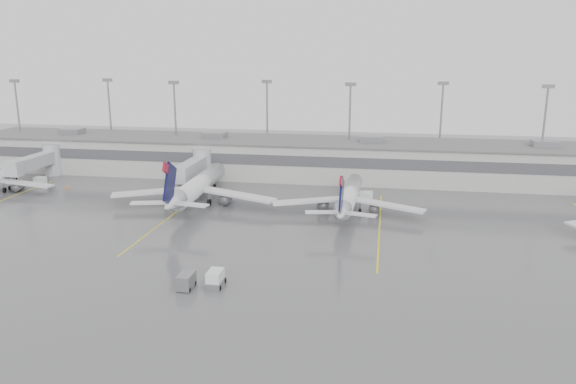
# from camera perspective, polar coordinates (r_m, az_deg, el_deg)

# --- Properties ---
(ground) EXTENTS (260.00, 260.00, 0.00)m
(ground) POSITION_cam_1_polar(r_m,az_deg,el_deg) (70.80, -5.50, -8.57)
(ground) COLOR #4E4E50
(ground) RESTS_ON ground
(terminal) EXTENTS (152.00, 17.00, 9.45)m
(terminal) POSITION_cam_1_polar(r_m,az_deg,el_deg) (124.29, 1.50, 3.48)
(terminal) COLOR #B0B0AA
(terminal) RESTS_ON ground
(light_masts) EXTENTS (142.40, 8.00, 20.60)m
(light_masts) POSITION_cam_1_polar(r_m,az_deg,el_deg) (128.74, 1.91, 7.39)
(light_masts) COLOR gray
(light_masts) RESTS_ON ground
(jet_bridge_left) EXTENTS (4.00, 17.20, 7.00)m
(jet_bridge_left) POSITION_cam_1_polar(r_m,az_deg,el_deg) (133.06, -23.75, 2.85)
(jet_bridge_left) COLOR #9C9FA1
(jet_bridge_left) RESTS_ON ground
(jet_bridge_right) EXTENTS (4.00, 17.20, 7.00)m
(jet_bridge_right) POSITION_cam_1_polar(r_m,az_deg,el_deg) (117.47, -9.34, 2.51)
(jet_bridge_right) COLOR #9C9FA1
(jet_bridge_right) RESTS_ON ground
(stand_markings) EXTENTS (105.25, 40.00, 0.01)m
(stand_markings) POSITION_cam_1_polar(r_m,az_deg,el_deg) (92.76, -1.60, -2.92)
(stand_markings) COLOR yellow
(stand_markings) RESTS_ON ground
(jet_mid_left) EXTENTS (30.32, 34.01, 11.00)m
(jet_mid_left) POSITION_cam_1_polar(r_m,az_deg,el_deg) (102.91, -9.23, 0.59)
(jet_mid_left) COLOR silver
(jet_mid_left) RESTS_ON ground
(jet_mid_right) EXTENTS (26.19, 29.38, 9.50)m
(jet_mid_right) POSITION_cam_1_polar(r_m,az_deg,el_deg) (96.88, 6.19, -0.44)
(jet_mid_right) COLOR silver
(jet_mid_right) RESTS_ON ground
(baggage_tug) EXTENTS (1.99, 3.05, 1.96)m
(baggage_tug) POSITION_cam_1_polar(r_m,az_deg,el_deg) (68.13, -7.40, -8.87)
(baggage_tug) COLOR white
(baggage_tug) RESTS_ON ground
(baggage_cart) EXTENTS (1.66, 2.86, 1.84)m
(baggage_cart) POSITION_cam_1_polar(r_m,az_deg,el_deg) (67.99, -10.32, -8.86)
(baggage_cart) COLOR slate
(baggage_cart) RESTS_ON ground
(gse_uld_a) EXTENTS (2.34, 1.64, 1.59)m
(gse_uld_a) POSITION_cam_1_polar(r_m,az_deg,el_deg) (128.37, -23.87, 1.06)
(gse_uld_a) COLOR white
(gse_uld_a) RESTS_ON ground
(gse_uld_b) EXTENTS (2.73, 1.84, 1.92)m
(gse_uld_b) POSITION_cam_1_polar(r_m,az_deg,el_deg) (108.79, -10.09, -0.03)
(gse_uld_b) COLOR white
(gse_uld_b) RESTS_ON ground
(gse_uld_c) EXTENTS (2.68, 1.86, 1.84)m
(gse_uld_c) POSITION_cam_1_polar(r_m,az_deg,el_deg) (105.22, 7.89, -0.46)
(gse_uld_c) COLOR white
(gse_uld_c) RESTS_ON ground
(gse_loader) EXTENTS (2.48, 3.24, 1.80)m
(gse_loader) POSITION_cam_1_polar(r_m,az_deg,el_deg) (118.74, -9.86, 1.14)
(gse_loader) COLOR slate
(gse_loader) RESTS_ON ground
(cone_a) EXTENTS (0.49, 0.49, 0.78)m
(cone_a) POSITION_cam_1_polar(r_m,az_deg,el_deg) (122.09, -21.55, 0.46)
(cone_a) COLOR #EA5E04
(cone_a) RESTS_ON ground
(cone_b) EXTENTS (0.48, 0.48, 0.77)m
(cone_b) POSITION_cam_1_polar(r_m,az_deg,el_deg) (106.52, -12.48, -0.78)
(cone_b) COLOR #EA5E04
(cone_b) RESTS_ON ground
(cone_c) EXTENTS (0.41, 0.41, 0.65)m
(cone_c) POSITION_cam_1_polar(r_m,az_deg,el_deg) (104.47, 10.31, -1.00)
(cone_c) COLOR #EA5E04
(cone_c) RESTS_ON ground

